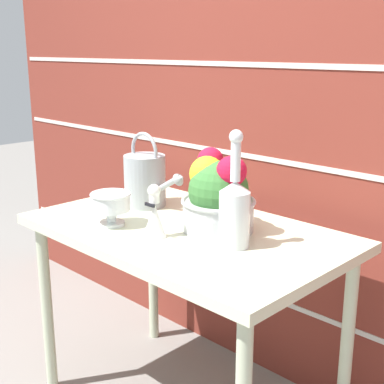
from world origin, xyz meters
The scene contains 7 objects.
brick_wall centered at (0.00, 0.48, 1.10)m, with size 3.60×0.08×2.20m.
patio_table centered at (0.00, 0.00, 0.66)m, with size 1.11×0.68×0.74m.
watering_can centered at (-0.30, 0.08, 0.85)m, with size 0.31×0.16×0.29m.
crystal_pedestal_bowl centered at (-0.20, -0.17, 0.82)m, with size 0.14×0.14×0.12m.
flower_planter centered at (0.10, 0.06, 0.86)m, with size 0.25×0.25×0.27m.
glass_decanter centered at (0.24, -0.02, 0.86)m, with size 0.10×0.10×0.37m.
figurine_vase centered at (0.00, -0.14, 0.81)m, with size 0.08×0.08×0.18m.
Camera 1 is at (1.25, -1.24, 1.34)m, focal length 50.00 mm.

